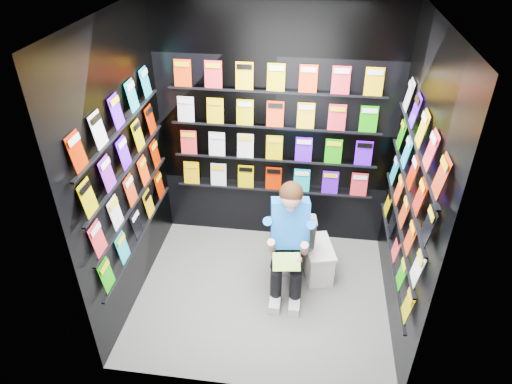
# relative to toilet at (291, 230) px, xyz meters

# --- Properties ---
(floor) EXTENTS (2.40, 2.40, 0.00)m
(floor) POSITION_rel_toilet_xyz_m (-0.23, -0.59, -0.37)
(floor) COLOR slate
(floor) RESTS_ON ground
(ceiling) EXTENTS (2.40, 2.40, 0.00)m
(ceiling) POSITION_rel_toilet_xyz_m (-0.23, -0.59, 2.23)
(ceiling) COLOR white
(ceiling) RESTS_ON floor
(wall_back) EXTENTS (2.40, 0.04, 2.60)m
(wall_back) POSITION_rel_toilet_xyz_m (-0.23, 0.41, 0.93)
(wall_back) COLOR black
(wall_back) RESTS_ON floor
(wall_front) EXTENTS (2.40, 0.04, 2.60)m
(wall_front) POSITION_rel_toilet_xyz_m (-0.23, -1.59, 0.93)
(wall_front) COLOR black
(wall_front) RESTS_ON floor
(wall_left) EXTENTS (0.04, 2.00, 2.60)m
(wall_left) POSITION_rel_toilet_xyz_m (-1.43, -0.59, 0.93)
(wall_left) COLOR black
(wall_left) RESTS_ON floor
(wall_right) EXTENTS (0.04, 2.00, 2.60)m
(wall_right) POSITION_rel_toilet_xyz_m (0.97, -0.59, 0.93)
(wall_right) COLOR black
(wall_right) RESTS_ON floor
(comics_back) EXTENTS (2.10, 0.06, 1.37)m
(comics_back) POSITION_rel_toilet_xyz_m (-0.23, 0.38, 0.94)
(comics_back) COLOR #C1370E
(comics_back) RESTS_ON wall_back
(comics_left) EXTENTS (0.06, 1.70, 1.37)m
(comics_left) POSITION_rel_toilet_xyz_m (-1.40, -0.59, 0.94)
(comics_left) COLOR #C1370E
(comics_left) RESTS_ON wall_left
(comics_right) EXTENTS (0.06, 1.70, 1.37)m
(comics_right) POSITION_rel_toilet_xyz_m (0.94, -0.59, 0.94)
(comics_right) COLOR #C1370E
(comics_right) RESTS_ON wall_right
(toilet) EXTENTS (0.52, 0.80, 0.73)m
(toilet) POSITION_rel_toilet_xyz_m (0.00, 0.00, 0.00)
(toilet) COLOR white
(toilet) RESTS_ON floor
(longbox) EXTENTS (0.34, 0.48, 0.33)m
(longbox) POSITION_rel_toilet_xyz_m (0.29, -0.21, -0.20)
(longbox) COLOR white
(longbox) RESTS_ON floor
(longbox_lid) EXTENTS (0.37, 0.51, 0.03)m
(longbox_lid) POSITION_rel_toilet_xyz_m (0.29, -0.21, -0.02)
(longbox_lid) COLOR white
(longbox_lid) RESTS_ON longbox
(reader) EXTENTS (0.57, 0.76, 1.28)m
(reader) POSITION_rel_toilet_xyz_m (0.00, -0.38, 0.37)
(reader) COLOR blue
(reader) RESTS_ON toilet
(held_comic) EXTENTS (0.26, 0.18, 0.10)m
(held_comic) POSITION_rel_toilet_xyz_m (0.00, -0.73, 0.21)
(held_comic) COLOR green
(held_comic) RESTS_ON reader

